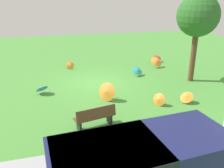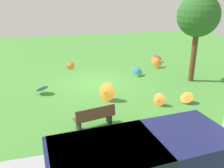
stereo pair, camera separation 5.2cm
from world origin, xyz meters
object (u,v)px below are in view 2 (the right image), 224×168
object	(u,v)px
van_dark	(135,163)
shade_tree	(198,16)
parasol_orange_2	(70,65)
parasol_orange_0	(157,61)
parasol_blue_1	(42,88)
parasol_orange_3	(106,92)
parasol_orange_1	(159,100)
park_bench	(95,117)
parasol_orange_4	(186,97)
parasol_red_0	(158,57)
parasol_teal_0	(138,70)

from	to	relation	value
van_dark	shade_tree	distance (m)	10.20
shade_tree	parasol_orange_2	world-z (taller)	shade_tree
van_dark	parasol_orange_0	xyz separation A→B (m)	(-5.67, -10.52, -0.42)
parasol_orange_0	parasol_blue_1	size ratio (longest dim) A/B	1.10
parasol_orange_2	parasol_orange_3	distance (m)	6.11
parasol_orange_1	parasol_blue_1	xyz separation A→B (m)	(5.26, -2.99, 0.03)
van_dark	parasol_orange_0	size ratio (longest dim) A/B	5.13
shade_tree	parasol_orange_1	xyz separation A→B (m)	(3.52, 2.76, -3.49)
park_bench	parasol_orange_3	bearing A→B (deg)	-113.54
parasol_orange_3	parasol_blue_1	world-z (taller)	parasol_orange_3
shade_tree	parasol_orange_0	bearing A→B (deg)	-76.48
parasol_orange_0	parasol_orange_4	distance (m)	6.14
van_dark	parasol_orange_2	world-z (taller)	van_dark
van_dark	parasol_orange_2	xyz separation A→B (m)	(0.41, -11.83, -0.62)
park_bench	parasol_blue_1	size ratio (longest dim) A/B	2.00
park_bench	parasol_orange_3	size ratio (longest dim) A/B	1.65
parasol_orange_3	parasol_orange_4	bearing A→B (deg)	160.45
parasol_orange_1	parasol_orange_4	xyz separation A→B (m)	(-1.41, 0.08, 0.01)
parasol_red_0	parasol_blue_1	bearing A→B (deg)	26.26
van_dark	parasol_red_0	world-z (taller)	van_dark
parasol_orange_4	parasol_teal_0	xyz separation A→B (m)	(0.72, -4.56, 0.07)
parasol_orange_2	shade_tree	bearing A→B (deg)	146.91
parasol_orange_1	parasol_blue_1	world-z (taller)	parasol_orange_1
park_bench	shade_tree	world-z (taller)	shade_tree
parasol_red_0	parasol_blue_1	world-z (taller)	parasol_red_0
van_dark	park_bench	world-z (taller)	van_dark
parasol_red_0	parasol_teal_0	distance (m)	4.01
parasol_blue_1	parasol_orange_0	bearing A→B (deg)	-159.94
shade_tree	parasol_blue_1	world-z (taller)	shade_tree
parasol_orange_3	parasol_blue_1	xyz separation A→B (m)	(3.04, -1.77, -0.13)
parasol_orange_1	parasol_orange_0	bearing A→B (deg)	-114.99
van_dark	parasol_orange_3	world-z (taller)	van_dark
parasol_orange_2	van_dark	bearing A→B (deg)	91.98
parasol_orange_4	parasol_red_0	distance (m)	7.69
parasol_red_0	shade_tree	bearing A→B (deg)	89.90
parasol_blue_1	shade_tree	bearing A→B (deg)	178.53
shade_tree	parasol_orange_3	world-z (taller)	shade_tree
parasol_orange_2	parasol_blue_1	xyz separation A→B (m)	(1.94, 4.23, 0.05)
parasol_orange_0	parasol_orange_3	size ratio (longest dim) A/B	0.91
parasol_orange_1	parasol_teal_0	bearing A→B (deg)	-98.84
parasol_red_0	parasol_blue_1	distance (m)	9.80
van_dark	parasol_blue_1	bearing A→B (deg)	-72.82
parasol_blue_1	van_dark	bearing A→B (deg)	107.18
parasol_orange_1	parasol_orange_3	distance (m)	2.54
parasol_orange_1	parasol_orange_4	distance (m)	1.42
van_dark	parasol_teal_0	world-z (taller)	van_dark
shade_tree	parasol_red_0	xyz separation A→B (m)	(-0.01, -4.56, -3.39)
parasol_orange_0	parasol_orange_4	xyz separation A→B (m)	(1.34, 5.99, -0.16)
parasol_red_0	parasol_teal_0	xyz separation A→B (m)	(2.83, 2.84, -0.02)
parasol_orange_3	parasol_teal_0	size ratio (longest dim) A/B	1.14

